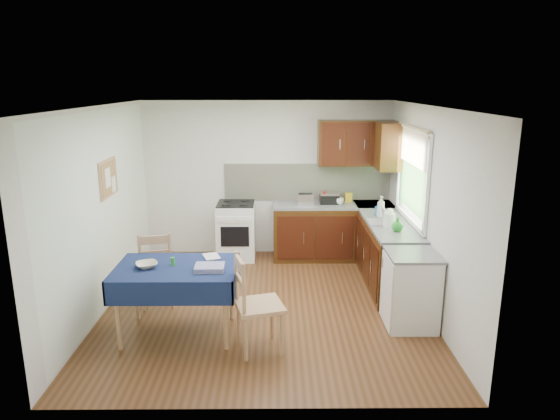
{
  "coord_description": "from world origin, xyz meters",
  "views": [
    {
      "loc": [
        0.14,
        -5.89,
        2.76
      ],
      "look_at": [
        0.19,
        0.33,
        1.17
      ],
      "focal_mm": 32.0,
      "sensor_mm": 36.0,
      "label": 1
    }
  ],
  "objects_px": {
    "toaster": "(305,199)",
    "kettle": "(389,219)",
    "sandwich_press": "(329,198)",
    "chair_far": "(156,267)",
    "chair_near": "(254,301)",
    "dish_rack": "(385,221)",
    "dining_table": "(177,275)"
  },
  "relations": [
    {
      "from": "sandwich_press",
      "to": "kettle",
      "type": "distance_m",
      "value": 1.52
    },
    {
      "from": "dining_table",
      "to": "dish_rack",
      "type": "relative_size",
      "value": 3.0
    },
    {
      "from": "dining_table",
      "to": "chair_far",
      "type": "bearing_deg",
      "value": 124.86
    },
    {
      "from": "toaster",
      "to": "sandwich_press",
      "type": "distance_m",
      "value": 0.4
    },
    {
      "from": "sandwich_press",
      "to": "kettle",
      "type": "bearing_deg",
      "value": -55.93
    },
    {
      "from": "kettle",
      "to": "dining_table",
      "type": "bearing_deg",
      "value": -155.13
    },
    {
      "from": "dining_table",
      "to": "chair_far",
      "type": "distance_m",
      "value": 0.86
    },
    {
      "from": "toaster",
      "to": "kettle",
      "type": "height_order",
      "value": "kettle"
    },
    {
      "from": "chair_far",
      "to": "sandwich_press",
      "type": "bearing_deg",
      "value": -154.64
    },
    {
      "from": "toaster",
      "to": "sandwich_press",
      "type": "xyz_separation_m",
      "value": [
        0.38,
        0.1,
        -0.0
      ]
    },
    {
      "from": "chair_near",
      "to": "dining_table",
      "type": "bearing_deg",
      "value": 51.74
    },
    {
      "from": "toaster",
      "to": "dish_rack",
      "type": "distance_m",
      "value": 1.49
    },
    {
      "from": "toaster",
      "to": "kettle",
      "type": "bearing_deg",
      "value": -56.53
    },
    {
      "from": "chair_far",
      "to": "chair_near",
      "type": "height_order",
      "value": "chair_near"
    },
    {
      "from": "chair_near",
      "to": "sandwich_press",
      "type": "relative_size",
      "value": 3.55
    },
    {
      "from": "chair_near",
      "to": "toaster",
      "type": "height_order",
      "value": "toaster"
    },
    {
      "from": "dining_table",
      "to": "sandwich_press",
      "type": "height_order",
      "value": "sandwich_press"
    },
    {
      "from": "sandwich_press",
      "to": "chair_near",
      "type": "bearing_deg",
      "value": -101.76
    },
    {
      "from": "dish_rack",
      "to": "sandwich_press",
      "type": "bearing_deg",
      "value": 95.73
    },
    {
      "from": "chair_far",
      "to": "toaster",
      "type": "xyz_separation_m",
      "value": [
        1.97,
        1.74,
        0.46
      ]
    },
    {
      "from": "chair_near",
      "to": "dish_rack",
      "type": "relative_size",
      "value": 2.38
    },
    {
      "from": "dining_table",
      "to": "sandwich_press",
      "type": "relative_size",
      "value": 4.47
    },
    {
      "from": "chair_far",
      "to": "toaster",
      "type": "height_order",
      "value": "toaster"
    },
    {
      "from": "dish_rack",
      "to": "chair_far",
      "type": "bearing_deg",
      "value": 169.46
    },
    {
      "from": "chair_near",
      "to": "dish_rack",
      "type": "xyz_separation_m",
      "value": [
        1.72,
        1.77,
        0.37
      ]
    },
    {
      "from": "toaster",
      "to": "sandwich_press",
      "type": "bearing_deg",
      "value": 8.16
    },
    {
      "from": "dining_table",
      "to": "chair_near",
      "type": "relative_size",
      "value": 1.26
    },
    {
      "from": "chair_far",
      "to": "dish_rack",
      "type": "bearing_deg",
      "value": 179.95
    },
    {
      "from": "chair_far",
      "to": "kettle",
      "type": "height_order",
      "value": "kettle"
    },
    {
      "from": "sandwich_press",
      "to": "toaster",
      "type": "bearing_deg",
      "value": -157.54
    },
    {
      "from": "chair_near",
      "to": "dish_rack",
      "type": "distance_m",
      "value": 2.49
    },
    {
      "from": "chair_far",
      "to": "sandwich_press",
      "type": "relative_size",
      "value": 3.34
    }
  ]
}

